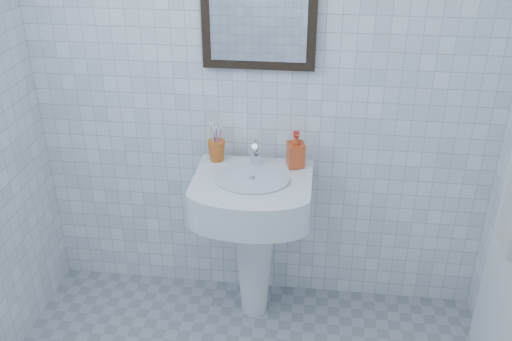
# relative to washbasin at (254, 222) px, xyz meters

# --- Properties ---
(wall_back) EXTENTS (2.20, 0.02, 2.50)m
(wall_back) POSITION_rel_washbasin_xyz_m (0.01, 0.22, 0.70)
(wall_back) COLOR white
(wall_back) RESTS_ON ground
(washbasin) EXTENTS (0.53, 0.39, 0.82)m
(washbasin) POSITION_rel_washbasin_xyz_m (0.00, 0.00, 0.00)
(washbasin) COLOR white
(washbasin) RESTS_ON ground
(faucet) EXTENTS (0.05, 0.11, 0.13)m
(faucet) POSITION_rel_washbasin_xyz_m (-0.00, 0.10, 0.31)
(faucet) COLOR silver
(faucet) RESTS_ON washbasin
(toothbrush_cup) EXTENTS (0.10, 0.10, 0.10)m
(toothbrush_cup) POSITION_rel_washbasin_xyz_m (-0.19, 0.11, 0.31)
(toothbrush_cup) COLOR #CE5E1E
(toothbrush_cup) RESTS_ON washbasin
(soap_dispenser) EXTENTS (0.09, 0.09, 0.17)m
(soap_dispenser) POSITION_rel_washbasin_xyz_m (0.18, 0.10, 0.35)
(soap_dispenser) COLOR red
(soap_dispenser) RESTS_ON washbasin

